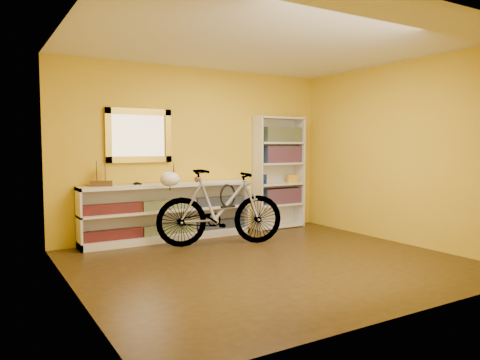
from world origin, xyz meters
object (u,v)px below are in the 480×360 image
bookcase (279,172)px  console_unit (169,212)px  helmet (170,179)px  bicycle (220,207)px

bookcase → console_unit: bearing=-179.3°
console_unit → helmet: size_ratio=9.63×
console_unit → helmet: (-0.17, -0.47, 0.52)m
bookcase → bicycle: bookcase is taller
console_unit → bookcase: bearing=0.7°
bookcase → helmet: size_ratio=7.04×
bicycle → bookcase: bearing=-48.0°
console_unit → bicycle: bicycle is taller
helmet → bookcase: bearing=12.9°
console_unit → bicycle: (0.50, -0.68, 0.11)m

